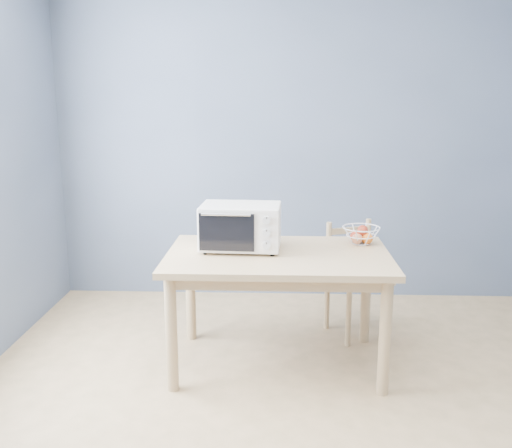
{
  "coord_description": "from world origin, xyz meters",
  "views": [
    {
      "loc": [
        -0.13,
        -2.56,
        1.72
      ],
      "look_at": [
        -0.27,
        0.92,
        0.93
      ],
      "focal_mm": 40.0,
      "sensor_mm": 36.0,
      "label": 1
    }
  ],
  "objects_px": {
    "toaster_oven": "(238,226)",
    "fruit_basket": "(361,235)",
    "dining_table": "(278,268)",
    "dining_chair": "(356,280)"
  },
  "relations": [
    {
      "from": "dining_table",
      "to": "dining_chair",
      "type": "height_order",
      "value": "dining_chair"
    },
    {
      "from": "toaster_oven",
      "to": "dining_table",
      "type": "bearing_deg",
      "value": -13.54
    },
    {
      "from": "toaster_oven",
      "to": "dining_chair",
      "type": "relative_size",
      "value": 0.63
    },
    {
      "from": "dining_table",
      "to": "fruit_basket",
      "type": "bearing_deg",
      "value": 24.29
    },
    {
      "from": "dining_table",
      "to": "dining_chair",
      "type": "distance_m",
      "value": 0.82
    },
    {
      "from": "toaster_oven",
      "to": "fruit_basket",
      "type": "distance_m",
      "value": 0.83
    },
    {
      "from": "dining_table",
      "to": "fruit_basket",
      "type": "xyz_separation_m",
      "value": [
        0.55,
        0.25,
        0.16
      ]
    },
    {
      "from": "fruit_basket",
      "to": "dining_chair",
      "type": "distance_m",
      "value": 0.5
    },
    {
      "from": "fruit_basket",
      "to": "dining_table",
      "type": "bearing_deg",
      "value": -155.71
    },
    {
      "from": "toaster_oven",
      "to": "fruit_basket",
      "type": "relative_size",
      "value": 1.56
    }
  ]
}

